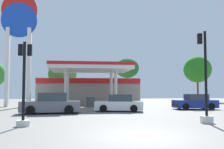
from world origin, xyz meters
TOP-DOWN VIEW (x-y plane):
  - ground_plane at (0.00, 0.00)m, footprint 90.00×90.00m
  - gas_station at (-1.34, 23.49)m, footprint 12.57×12.73m
  - station_pole_sign at (-9.13, 19.38)m, footprint 3.84×0.56m
  - car_1 at (8.18, 13.30)m, footprint 3.93×1.81m
  - car_2 at (-4.63, 10.39)m, footprint 4.51×2.28m
  - car_3 at (0.81, 11.58)m, footprint 4.18×2.43m
  - traffic_signal_0 at (-5.17, 3.45)m, footprint 0.65×0.68m
  - traffic_signal_1 at (4.24, 3.50)m, footprint 0.68×0.70m
  - tree_1 at (-5.09, 29.97)m, footprint 4.28×4.28m
  - tree_2 at (4.83, 29.78)m, footprint 3.68×3.68m
  - tree_3 at (16.74, 30.61)m, footprint 4.48×4.48m

SIDE VIEW (x-z plane):
  - ground_plane at x=0.00m, z-range 0.00..0.00m
  - car_1 at x=8.18m, z-range -0.07..1.34m
  - car_3 at x=0.81m, z-range -0.07..1.34m
  - car_2 at x=-4.63m, z-range -0.07..1.49m
  - traffic_signal_1 at x=4.24m, z-range -1.04..3.91m
  - traffic_signal_0 at x=-5.17m, z-range -0.39..3.73m
  - gas_station at x=-1.34m, z-range -0.28..4.21m
  - tree_1 at x=-5.09m, z-range 1.23..7.17m
  - tree_2 at x=4.83m, z-range 1.81..8.56m
  - tree_3 at x=16.74m, z-range 1.51..8.87m
  - station_pole_sign at x=-9.13m, z-range 1.68..14.23m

